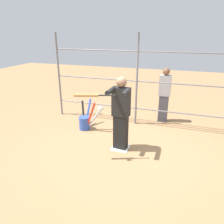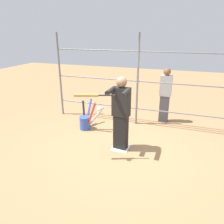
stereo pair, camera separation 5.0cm
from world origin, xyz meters
name	(u,v)px [view 1 (the left image)]	position (x,y,z in m)	size (l,w,h in m)	color
ground_plane	(120,148)	(0.00, 0.00, 0.00)	(24.00, 24.00, 0.00)	#9E754C
home_plate	(120,148)	(0.00, 0.00, 0.01)	(0.40, 0.40, 0.02)	white
fence_backstop	(137,81)	(0.00, -1.60, 1.33)	(5.19, 0.06, 2.66)	slate
batter	(121,112)	(0.00, 0.02, 0.95)	(0.45, 0.63, 1.76)	black
baseball_bat_swinging	(90,95)	(0.47, 0.65, 1.47)	(0.80, 0.35, 0.07)	black
softball_in_flight	(100,109)	(0.26, 0.64, 1.21)	(0.10, 0.10, 0.10)	white
bat_bucket	(86,121)	(1.28, -0.76, 0.24)	(0.82, 0.74, 0.87)	#3351B2
bystander_behind_fence	(164,94)	(-0.77, -2.07, 0.87)	(0.35, 0.21, 1.68)	#3F3F47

